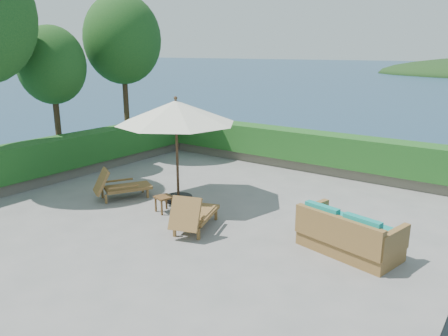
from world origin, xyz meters
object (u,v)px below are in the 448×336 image
Objects in this scene: patio_umbrella at (176,113)px; side_table at (164,199)px; lounge_left at (119,186)px; wicker_loveseat at (348,236)px; lounge_right at (194,214)px.

patio_umbrella reaches higher than side_table.
lounge_left is 1.75m from side_table.
side_table is at bearing -161.54° from wicker_loveseat.
lounge_left reaches higher than side_table.
side_table is (1.75, -0.06, -0.02)m from lounge_left.
lounge_right is 3.43m from wicker_loveseat.
patio_umbrella is 7.33× the size of side_table.
wicker_loveseat reaches higher than lounge_right.
wicker_loveseat reaches higher than side_table.
patio_umbrella is at bearing 58.82° from lounge_left.
patio_umbrella is 1.68× the size of wicker_loveseat.
patio_umbrella is 2.20× the size of lounge_left.
lounge_left is at bearing -163.63° from wicker_loveseat.
patio_umbrella reaches higher than lounge_right.
patio_umbrella is at bearing 108.82° from side_table.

